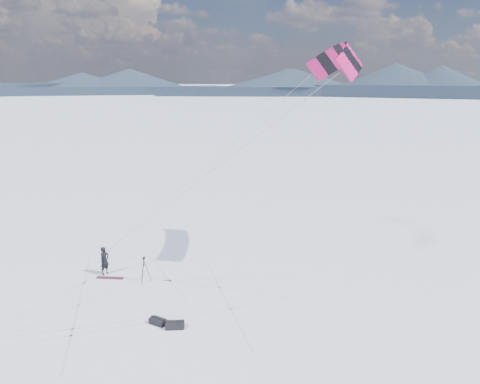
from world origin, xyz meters
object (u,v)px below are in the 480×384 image
(tripod, at_px, (144,266))
(gear_bag_b, at_px, (158,321))
(snowboard, at_px, (110,278))
(gear_bag_a, at_px, (175,325))
(snowkiter, at_px, (106,274))

(tripod, bearing_deg, gear_bag_b, -85.57)
(snowboard, bearing_deg, gear_bag_a, -45.71)
(snowboard, height_order, gear_bag_a, gear_bag_a)
(snowkiter, xyz_separation_m, tripod, (2.76, -0.35, 0.98))
(snowkiter, distance_m, tripod, 2.95)
(snowboard, height_order, gear_bag_b, gear_bag_b)
(tripod, bearing_deg, snowboard, 153.47)
(snowboard, distance_m, gear_bag_a, 7.25)
(snowkiter, distance_m, snowboard, 0.73)
(tripod, xyz_separation_m, gear_bag_a, (3.71, -4.32, -0.80))
(snowboard, relative_size, gear_bag_a, 1.65)
(gear_bag_b, bearing_deg, tripod, 138.78)
(gear_bag_a, height_order, gear_bag_b, gear_bag_a)
(snowkiter, height_order, gear_bag_a, snowkiter)
(tripod, height_order, gear_bag_a, tripod)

